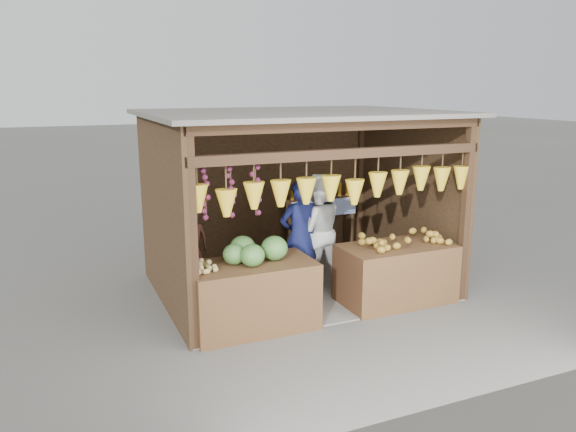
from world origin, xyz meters
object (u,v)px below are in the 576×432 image
object	(u,v)px
counter_left	(252,296)
counter_right	(396,273)
woman_standing	(316,231)
vendor_seated	(191,241)
man_standing	(299,237)

from	to	relation	value
counter_left	counter_right	xyz separation A→B (m)	(2.18, 0.03, -0.01)
woman_standing	vendor_seated	size ratio (longest dim) A/B	1.62
counter_right	woman_standing	bearing A→B (deg)	124.99
woman_standing	vendor_seated	world-z (taller)	woman_standing
counter_right	man_standing	xyz separation A→B (m)	(-1.10, 0.88, 0.44)
counter_left	woman_standing	bearing A→B (deg)	37.31
man_standing	woman_standing	size ratio (longest dim) A/B	0.98
counter_left	woman_standing	xyz separation A→B (m)	(1.43, 1.09, 0.44)
counter_right	woman_standing	size ratio (longest dim) A/B	0.92
counter_right	man_standing	world-z (taller)	man_standing
woman_standing	vendor_seated	bearing A→B (deg)	0.27
counter_left	man_standing	distance (m)	1.47
man_standing	woman_standing	world-z (taller)	woman_standing
woman_standing	counter_left	bearing A→B (deg)	46.47
counter_right	vendor_seated	size ratio (longest dim) A/B	1.49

